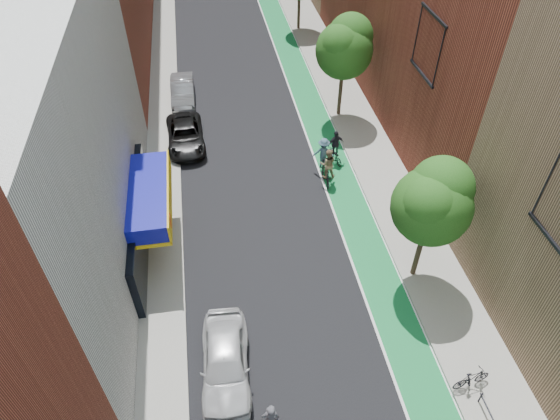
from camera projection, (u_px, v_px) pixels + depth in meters
name	position (u px, v px, depth m)	size (l,w,h in m)	color
bike_lane	(309.00, 102.00, 34.82)	(2.00, 68.00, 0.01)	#157641
sidewalk_left	(164.00, 114.00, 33.57)	(2.00, 68.00, 0.15)	gray
sidewalk_right	(344.00, 98.00, 35.08)	(3.00, 68.00, 0.15)	gray
building_left_white	(15.00, 157.00, 20.28)	(8.00, 20.00, 12.00)	silver
tree_near	(434.00, 201.00, 20.34)	(3.40, 3.36, 6.42)	#332619
tree_mid	(345.00, 46.00, 30.26)	(3.55, 3.53, 6.74)	#332619
parked_car_white	(225.00, 362.00, 19.31)	(1.88, 4.66, 1.59)	silver
parked_car_black	(185.00, 136.00, 30.69)	(2.20, 4.78, 1.33)	black
parked_car_silver	(183.00, 91.00, 34.50)	(1.54, 4.41, 1.45)	gray
cyclist_lane_near	(328.00, 169.00, 27.83)	(0.98, 1.78, 2.19)	black
cyclist_lane_mid	(335.00, 150.00, 29.38)	(1.06, 1.66, 2.05)	black
cyclist_lane_far	(323.00, 157.00, 28.57)	(1.31, 1.79, 2.18)	black
parked_bike_mid	(472.00, 379.00, 18.98)	(0.45, 1.59, 0.95)	black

